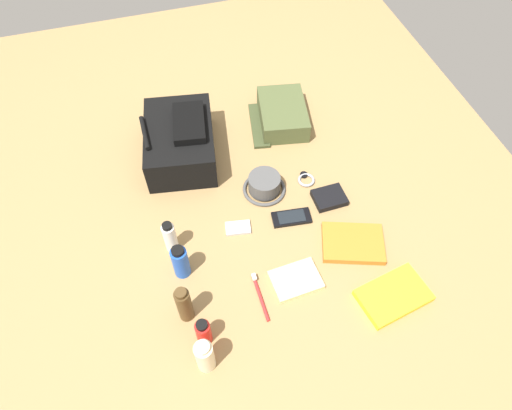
% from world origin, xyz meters
% --- Properties ---
extents(ground_plane, '(2.64, 2.02, 0.02)m').
position_xyz_m(ground_plane, '(0.00, 0.00, -0.01)').
color(ground_plane, olive).
rests_on(ground_plane, ground).
extents(backpack, '(0.39, 0.30, 0.17)m').
position_xyz_m(backpack, '(0.34, 0.19, 0.07)').
color(backpack, black).
rests_on(backpack, ground_plane).
extents(toiletry_pouch, '(0.28, 0.26, 0.08)m').
position_xyz_m(toiletry_pouch, '(0.40, -0.22, 0.04)').
color(toiletry_pouch, '#47512D').
rests_on(toiletry_pouch, ground_plane).
extents(bucket_hat, '(0.15, 0.15, 0.07)m').
position_xyz_m(bucket_hat, '(0.08, -0.06, 0.03)').
color(bucket_hat, '#494949').
rests_on(bucket_hat, ground_plane).
extents(lotion_bottle, '(0.05, 0.05, 0.14)m').
position_xyz_m(lotion_bottle, '(-0.46, 0.28, 0.07)').
color(lotion_bottle, beige).
rests_on(lotion_bottle, ground_plane).
extents(sunscreen_spray, '(0.04, 0.04, 0.11)m').
position_xyz_m(sunscreen_spray, '(-0.39, 0.27, 0.05)').
color(sunscreen_spray, red).
rests_on(sunscreen_spray, ground_plane).
extents(cologne_bottle, '(0.04, 0.04, 0.16)m').
position_xyz_m(cologne_bottle, '(-0.30, 0.30, 0.08)').
color(cologne_bottle, '#473319').
rests_on(cologne_bottle, ground_plane).
extents(deodorant_spray, '(0.05, 0.05, 0.14)m').
position_xyz_m(deodorant_spray, '(-0.16, 0.29, 0.07)').
color(deodorant_spray, blue).
rests_on(deodorant_spray, ground_plane).
extents(toothpaste_tube, '(0.04, 0.04, 0.13)m').
position_xyz_m(toothpaste_tube, '(-0.06, 0.30, 0.06)').
color(toothpaste_tube, white).
rests_on(toothpaste_tube, ground_plane).
extents(paperback_novel, '(0.17, 0.23, 0.02)m').
position_xyz_m(paperback_novel, '(-0.43, -0.31, 0.01)').
color(paperback_novel, yellow).
rests_on(paperback_novel, ground_plane).
extents(travel_guidebook, '(0.20, 0.24, 0.02)m').
position_xyz_m(travel_guidebook, '(-0.22, -0.27, 0.01)').
color(travel_guidebook, orange).
rests_on(travel_guidebook, ground_plane).
extents(cell_phone, '(0.08, 0.14, 0.01)m').
position_xyz_m(cell_phone, '(-0.06, -0.11, 0.01)').
color(cell_phone, black).
rests_on(cell_phone, ground_plane).
extents(media_player, '(0.07, 0.09, 0.01)m').
position_xyz_m(media_player, '(-0.05, 0.08, 0.01)').
color(media_player, '#B7B7BC').
rests_on(media_player, ground_plane).
extents(wristwatch, '(0.07, 0.06, 0.01)m').
position_xyz_m(wristwatch, '(0.08, -0.21, 0.01)').
color(wristwatch, '#99999E').
rests_on(wristwatch, ground_plane).
extents(toothbrush, '(0.16, 0.01, 0.02)m').
position_xyz_m(toothbrush, '(-0.30, 0.08, 0.01)').
color(toothbrush, red).
rests_on(toothbrush, ground_plane).
extents(wallet, '(0.09, 0.11, 0.02)m').
position_xyz_m(wallet, '(-0.02, -0.26, 0.01)').
color(wallet, black).
rests_on(wallet, ground_plane).
extents(notepad, '(0.12, 0.16, 0.02)m').
position_xyz_m(notepad, '(-0.29, -0.04, 0.01)').
color(notepad, beige).
rests_on(notepad, ground_plane).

